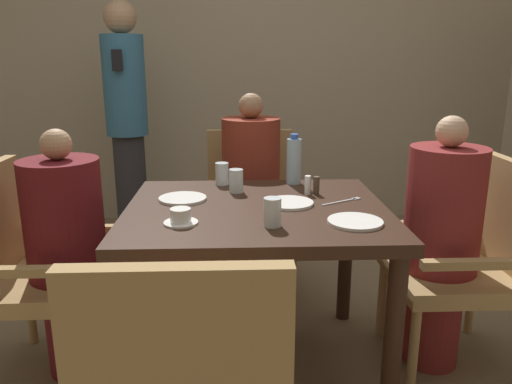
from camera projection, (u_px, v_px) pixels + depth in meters
name	position (u px, v px, depth m)	size (l,w,h in m)	color
ground_plane	(256.00, 364.00, 2.27)	(16.00, 16.00, 0.00)	#7A664C
wall_back	(245.00, 51.00, 4.03)	(8.00, 0.06, 2.80)	tan
dining_table	(256.00, 230.00, 2.10)	(1.08, 0.93, 0.75)	#331E14
chair_left_side	(34.00, 264.00, 2.10)	(0.52, 0.51, 0.93)	#A88451
diner_in_left_chair	(67.00, 253.00, 2.09)	(0.32, 0.32, 1.08)	#5B1419
chair_far_side	(250.00, 204.00, 2.97)	(0.51, 0.52, 0.93)	#A88451
diner_in_far_chair	(251.00, 195.00, 2.81)	(0.32, 0.32, 1.16)	maroon
chair_right_side	(471.00, 257.00, 2.17)	(0.52, 0.51, 0.93)	#A88451
diner_in_right_chair	(440.00, 242.00, 2.15)	(0.32, 0.32, 1.12)	maroon
standing_host	(127.00, 118.00, 3.55)	(0.29, 0.33, 1.72)	#2D2D33
plate_main_left	(183.00, 199.00, 2.17)	(0.21, 0.21, 0.01)	white
plate_main_right	(289.00, 203.00, 2.10)	(0.21, 0.21, 0.01)	white
plate_dessert_center	(355.00, 222.00, 1.86)	(0.21, 0.21, 0.01)	white
teacup_with_saucer	(181.00, 217.00, 1.85)	(0.13, 0.13, 0.06)	white
water_bottle	(294.00, 161.00, 2.43)	(0.07, 0.07, 0.24)	#A3C6DB
glass_tall_near	(222.00, 174.00, 2.42)	(0.06, 0.06, 0.11)	silver
glass_tall_mid	(236.00, 181.00, 2.28)	(0.06, 0.06, 0.11)	silver
glass_tall_far	(272.00, 212.00, 1.82)	(0.06, 0.06, 0.11)	silver
salt_shaker	(308.00, 185.00, 2.25)	(0.03, 0.03, 0.09)	white
pepper_shaker	(316.00, 185.00, 2.25)	(0.03, 0.03, 0.08)	#4C3D2D
fork_beside_plate	(345.00, 201.00, 2.15)	(0.19, 0.12, 0.00)	silver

